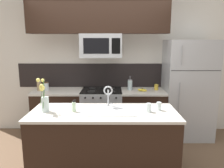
# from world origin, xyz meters

# --- Properties ---
(ground_plane) EXTENTS (10.00, 10.00, 0.00)m
(ground_plane) POSITION_xyz_m (0.00, 0.00, 0.00)
(ground_plane) COLOR brown
(rear_partition) EXTENTS (5.20, 0.10, 2.60)m
(rear_partition) POSITION_xyz_m (0.30, 1.28, 1.30)
(rear_partition) COLOR silver
(rear_partition) RESTS_ON ground
(splash_band) EXTENTS (3.38, 0.01, 0.48)m
(splash_band) POSITION_xyz_m (0.00, 1.22, 1.15)
(splash_band) COLOR black
(splash_band) RESTS_ON rear_partition
(back_counter_left) EXTENTS (0.93, 0.65, 0.91)m
(back_counter_left) POSITION_xyz_m (-0.83, 0.90, 0.46)
(back_counter_left) COLOR black
(back_counter_left) RESTS_ON ground
(back_counter_right) EXTENTS (0.85, 0.65, 0.91)m
(back_counter_right) POSITION_xyz_m (0.79, 0.90, 0.46)
(back_counter_right) COLOR black
(back_counter_right) RESTS_ON ground
(stove_range) EXTENTS (0.76, 0.64, 0.93)m
(stove_range) POSITION_xyz_m (0.00, 0.90, 0.46)
(stove_range) COLOR #A8AAAF
(stove_range) RESTS_ON ground
(microwave) EXTENTS (0.74, 0.40, 0.42)m
(microwave) POSITION_xyz_m (0.00, 0.88, 1.75)
(microwave) COLOR #A8AAAF
(upper_cabinet_band) EXTENTS (2.48, 0.34, 0.60)m
(upper_cabinet_band) POSITION_xyz_m (-0.04, 0.85, 2.26)
(upper_cabinet_band) COLOR black
(refrigerator) EXTENTS (0.89, 0.74, 1.86)m
(refrigerator) POSITION_xyz_m (1.64, 0.92, 0.93)
(refrigerator) COLOR #A8AAAF
(refrigerator) RESTS_ON ground
(storage_jar_tall) EXTENTS (0.08, 0.08, 0.19)m
(storage_jar_tall) POSITION_xyz_m (-1.18, 0.89, 1.01)
(storage_jar_tall) COLOR #997F5B
(storage_jar_tall) RESTS_ON back_counter_left
(storage_jar_medium) EXTENTS (0.10, 0.10, 0.16)m
(storage_jar_medium) POSITION_xyz_m (-1.06, 0.92, 0.99)
(storage_jar_medium) COLOR silver
(storage_jar_medium) RESTS_ON back_counter_left
(banana_bunch) EXTENTS (0.19, 0.15, 0.08)m
(banana_bunch) POSITION_xyz_m (0.77, 0.84, 0.93)
(banana_bunch) COLOR yellow
(banana_bunch) RESTS_ON back_counter_right
(french_press) EXTENTS (0.09, 0.09, 0.27)m
(french_press) POSITION_xyz_m (0.54, 0.96, 1.01)
(french_press) COLOR silver
(french_press) RESTS_ON back_counter_right
(coffee_tin) EXTENTS (0.08, 0.08, 0.11)m
(coffee_tin) POSITION_xyz_m (1.05, 0.95, 0.97)
(coffee_tin) COLOR gold
(coffee_tin) RESTS_ON back_counter_right
(island_counter) EXTENTS (1.96, 0.79, 0.91)m
(island_counter) POSITION_xyz_m (0.09, -0.35, 0.46)
(island_counter) COLOR black
(island_counter) RESTS_ON ground
(kitchen_sink) EXTENTS (0.76, 0.42, 0.16)m
(kitchen_sink) POSITION_xyz_m (0.15, -0.35, 0.84)
(kitchen_sink) COLOR #ADAFB5
(kitchen_sink) RESTS_ON island_counter
(sink_faucet) EXTENTS (0.14, 0.14, 0.31)m
(sink_faucet) POSITION_xyz_m (0.15, -0.14, 1.11)
(sink_faucet) COLOR #B7BABF
(sink_faucet) RESTS_ON island_counter
(dish_soap_bottle) EXTENTS (0.06, 0.05, 0.16)m
(dish_soap_bottle) POSITION_xyz_m (-0.30, -0.37, 0.98)
(dish_soap_bottle) COLOR beige
(dish_soap_bottle) RESTS_ON island_counter
(drinking_glass) EXTENTS (0.07, 0.07, 0.12)m
(drinking_glass) POSITION_xyz_m (0.69, -0.37, 0.97)
(drinking_glass) COLOR silver
(drinking_glass) RESTS_ON island_counter
(spare_glass) EXTENTS (0.07, 0.07, 0.11)m
(spare_glass) POSITION_xyz_m (0.84, -0.30, 0.97)
(spare_glass) COLOR silver
(spare_glass) RESTS_ON island_counter
(flower_vase) EXTENTS (0.14, 0.15, 0.46)m
(flower_vase) POSITION_xyz_m (-0.69, -0.37, 1.06)
(flower_vase) COLOR silver
(flower_vase) RESTS_ON island_counter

